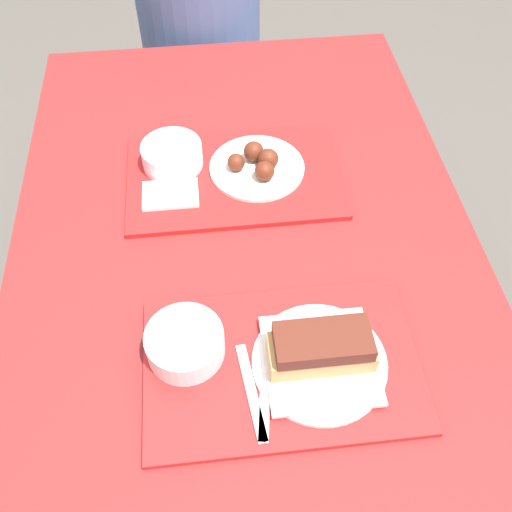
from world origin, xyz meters
The scene contains 13 objects.
ground_plane centered at (0.00, 0.00, 0.00)m, with size 12.00×12.00×0.00m, color #4C4742.
picnic_table centered at (0.00, 0.00, 0.67)m, with size 0.92×1.61×0.77m.
picnic_bench_far centered at (0.00, 1.02, 0.39)m, with size 0.87×0.28×0.47m.
tray_near centered at (0.03, -0.19, 0.77)m, with size 0.45×0.29×0.01m.
tray_far centered at (-0.01, 0.27, 0.77)m, with size 0.45×0.29×0.01m.
bowl_coleslaw_near centered at (-0.12, -0.15, 0.81)m, with size 0.13×0.13×0.05m.
brisket_sandwich_plate centered at (0.09, -0.19, 0.81)m, with size 0.22×0.22×0.09m.
plastic_fork_near centered at (-0.02, -0.23, 0.78)m, with size 0.04×0.17×0.00m.
plastic_knife_near centered at (0.00, -0.23, 0.78)m, with size 0.04×0.17×0.00m.
bowl_coleslaw_far centered at (-0.13, 0.32, 0.81)m, with size 0.13×0.13×0.05m.
wings_plate_far centered at (0.05, 0.28, 0.80)m, with size 0.20×0.20×0.05m.
napkin_far centered at (-0.14, 0.22, 0.78)m, with size 0.12×0.08×0.01m.
person_seated_across centered at (-0.05, 1.02, 0.75)m, with size 0.37×0.37×0.71m.
Camera 1 is at (-0.06, -0.62, 1.63)m, focal length 40.00 mm.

